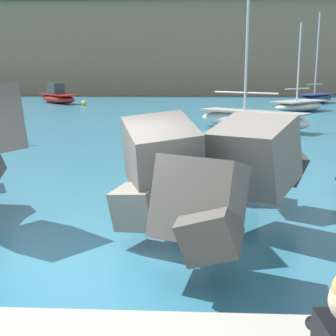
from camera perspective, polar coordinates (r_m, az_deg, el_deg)
ground_plane at (r=7.19m, az=-8.94°, el=-11.73°), size 400.00×400.00×0.00m
boat_near_left at (r=45.25m, az=18.13°, el=8.39°), size 4.78×5.08×8.18m
boat_mid_centre at (r=44.64m, az=-13.71°, el=8.70°), size 5.36×5.96×1.88m
boat_mid_right at (r=23.50m, az=10.53°, el=6.06°), size 5.79×4.80×6.60m
boat_far_left at (r=35.36m, az=16.18°, el=7.57°), size 5.31×5.34×6.34m
mooring_buoy_inner at (r=41.04m, az=-10.51°, el=8.04°), size 0.44×0.44×0.44m
mooring_buoy_middle at (r=19.60m, az=8.62°, el=4.04°), size 0.44×0.44×0.44m
headland_bluff at (r=78.55m, az=-0.94°, el=14.50°), size 107.70×42.04×12.70m
station_building_west at (r=86.68m, az=2.31°, el=20.02°), size 6.08×7.94×4.69m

